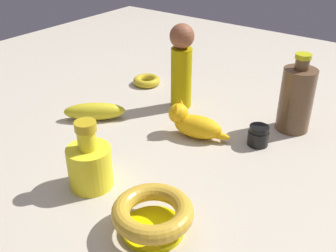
{
  "coord_description": "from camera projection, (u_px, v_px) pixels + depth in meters",
  "views": [
    {
      "loc": [
        0.62,
        0.46,
        0.48
      ],
      "look_at": [
        0.0,
        0.0,
        0.04
      ],
      "focal_mm": 42.6,
      "sensor_mm": 36.0,
      "label": 1
    }
  ],
  "objects": [
    {
      "name": "ground",
      "position": [
        168.0,
        142.0,
        0.91
      ],
      "size": [
        2.0,
        2.0,
        0.0
      ],
      "primitive_type": "plane",
      "color": "#BCB29E"
    },
    {
      "name": "banana",
      "position": [
        95.0,
        111.0,
        1.0
      ],
      "size": [
        0.13,
        0.15,
        0.04
      ],
      "primitive_type": "ellipsoid",
      "rotation": [
        0.0,
        0.0,
        5.41
      ],
      "color": "gold",
      "rests_on": "ground"
    },
    {
      "name": "bottle_tall",
      "position": [
        296.0,
        99.0,
        0.93
      ],
      "size": [
        0.08,
        0.08,
        0.19
      ],
      "color": "brown",
      "rests_on": "ground"
    },
    {
      "name": "cat_figurine",
      "position": [
        193.0,
        123.0,
        0.92
      ],
      "size": [
        0.08,
        0.15,
        0.08
      ],
      "color": "#F1AE11",
      "rests_on": "ground"
    },
    {
      "name": "bowl",
      "position": [
        153.0,
        215.0,
        0.65
      ],
      "size": [
        0.14,
        0.14,
        0.06
      ],
      "color": "#E2D806",
      "rests_on": "ground"
    },
    {
      "name": "nail_polish_jar",
      "position": [
        258.0,
        136.0,
        0.89
      ],
      "size": [
        0.05,
        0.05,
        0.05
      ],
      "color": "black",
      "rests_on": "ground"
    },
    {
      "name": "bangle",
      "position": [
        147.0,
        81.0,
        1.2
      ],
      "size": [
        0.08,
        0.08,
        0.02
      ],
      "primitive_type": "torus",
      "color": "gold",
      "rests_on": "ground"
    },
    {
      "name": "bottle_short",
      "position": [
        90.0,
        164.0,
        0.75
      ],
      "size": [
        0.08,
        0.08,
        0.14
      ],
      "color": "yellow",
      "rests_on": "ground"
    },
    {
      "name": "person_figure_adult",
      "position": [
        181.0,
        64.0,
        1.02
      ],
      "size": [
        0.07,
        0.07,
        0.22
      ],
      "color": "#B49C05",
      "rests_on": "ground"
    }
  ]
}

